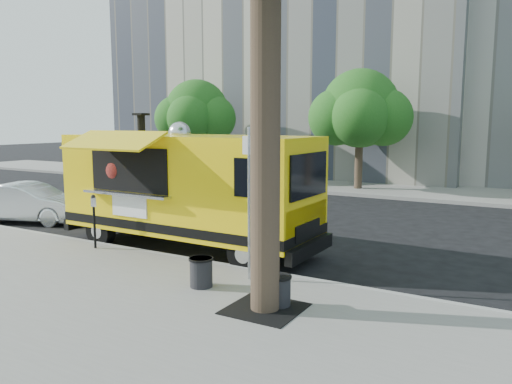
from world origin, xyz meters
TOP-DOWN VIEW (x-y plane):
  - ground at (0.00, 0.00)m, footprint 120.00×120.00m
  - sidewalk at (0.00, -4.00)m, footprint 60.00×6.00m
  - curb at (0.00, -0.93)m, footprint 60.00×0.14m
  - far_sidewalk at (0.00, 13.50)m, footprint 60.00×5.00m
  - tree_well at (2.60, -2.80)m, footprint 1.20×1.20m
  - far_tree_a at (-10.00, 12.30)m, footprint 3.42×3.42m
  - far_tree_b at (-1.00, 12.70)m, footprint 3.60×3.60m
  - sign_post at (1.55, -1.55)m, footprint 0.28×0.06m
  - parking_meter at (-3.00, -1.35)m, footprint 0.11×0.11m
  - food_truck at (-1.32, 0.17)m, footprint 7.00×3.26m
  - sedan at (-7.91, 0.35)m, footprint 4.11×2.55m
  - trash_bin_left at (2.73, -2.55)m, footprint 0.44×0.44m
  - trash_bin_right at (1.00, -2.40)m, footprint 0.47×0.47m

SIDE VIEW (x-z plane):
  - ground at x=0.00m, z-range 0.00..0.00m
  - sidewalk at x=0.00m, z-range 0.00..0.15m
  - curb at x=0.00m, z-range -0.01..0.15m
  - far_sidewalk at x=0.00m, z-range 0.00..0.15m
  - tree_well at x=2.60m, z-range 0.14..0.17m
  - trash_bin_left at x=2.73m, z-range 0.17..0.70m
  - trash_bin_right at x=1.00m, z-range 0.17..0.73m
  - sedan at x=-7.91m, z-range 0.00..1.28m
  - parking_meter at x=-3.00m, z-range 0.31..1.65m
  - food_truck at x=-1.32m, z-range -0.10..3.34m
  - sign_post at x=1.55m, z-range 0.35..3.35m
  - far_tree_a at x=-10.00m, z-range 1.10..6.45m
  - far_tree_b at x=-1.00m, z-range 1.08..6.58m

